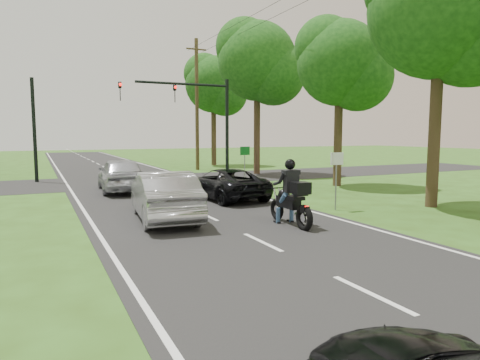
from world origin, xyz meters
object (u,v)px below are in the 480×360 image
at_px(motorcycle_rider, 291,199).
at_px(silver_sedan, 164,196).
at_px(traffic_signal, 197,111).
at_px(sign_white, 337,167).
at_px(dark_suv, 225,184).
at_px(utility_pole_far, 197,104).
at_px(silver_suv, 121,174).
at_px(sign_green, 245,156).

xyz_separation_m(motorcycle_rider, silver_sedan, (-3.29, 2.50, -0.01)).
relative_size(traffic_signal, sign_white, 3.00).
xyz_separation_m(dark_suv, utility_pole_far, (4.09, 14.74, 4.42)).
distance_m(traffic_signal, sign_white, 11.39).
height_order(dark_suv, silver_suv, silver_suv).
bearing_deg(sign_green, dark_suv, -126.88).
height_order(dark_suv, silver_sedan, silver_sedan).
bearing_deg(silver_sedan, sign_white, 177.02).
xyz_separation_m(motorcycle_rider, sign_white, (2.90, 1.52, 0.78)).
bearing_deg(dark_suv, motorcycle_rider, 82.20).
bearing_deg(sign_green, traffic_signal, 117.38).
bearing_deg(motorcycle_rider, dark_suv, 88.80).
height_order(silver_suv, sign_white, sign_white).
height_order(silver_suv, utility_pole_far, utility_pole_far).
xyz_separation_m(traffic_signal, sign_white, (1.36, -11.02, -2.54)).
height_order(silver_sedan, utility_pole_far, utility_pole_far).
height_order(silver_suv, sign_green, sign_green).
bearing_deg(traffic_signal, sign_green, -62.62).
xyz_separation_m(dark_suv, silver_sedan, (-3.60, -3.31, 0.14)).
distance_m(motorcycle_rider, traffic_signal, 13.06).
height_order(silver_sedan, sign_green, sign_green).
bearing_deg(motorcycle_rider, utility_pole_far, 79.74).
relative_size(motorcycle_rider, utility_pole_far, 0.24).
bearing_deg(silver_sedan, utility_pole_far, -107.13).
relative_size(utility_pole_far, sign_white, 4.71).
bearing_deg(silver_suv, silver_sedan, 93.61).
bearing_deg(utility_pole_far, sign_green, -96.73).
bearing_deg(sign_white, silver_sedan, 171.07).
bearing_deg(silver_suv, sign_green, 177.58).
distance_m(silver_sedan, traffic_signal, 11.63).
distance_m(utility_pole_far, sign_green, 11.63).
relative_size(motorcycle_rider, traffic_signal, 0.38).
height_order(silver_sedan, sign_white, sign_white).
xyz_separation_m(silver_suv, traffic_signal, (4.84, 2.35, 3.30)).
distance_m(dark_suv, utility_pole_far, 15.92).
bearing_deg(traffic_signal, sign_white, -82.95).
distance_m(silver_sedan, sign_white, 6.32).
bearing_deg(traffic_signal, dark_suv, -100.33).
bearing_deg(sign_white, motorcycle_rider, -152.28).
bearing_deg(silver_suv, traffic_signal, -150.55).
height_order(dark_suv, sign_white, sign_white).
relative_size(silver_sedan, utility_pole_far, 0.48).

